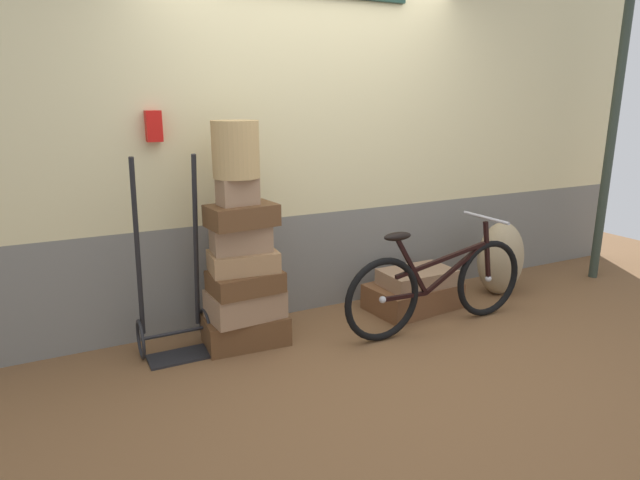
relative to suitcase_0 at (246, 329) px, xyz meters
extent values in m
cube|color=brown|center=(0.70, -0.39, -0.13)|extent=(9.12, 5.20, 0.06)
cube|color=slate|center=(0.70, 0.46, 0.30)|extent=(7.12, 0.20, 0.80)
cube|color=beige|center=(0.70, 0.46, 1.70)|extent=(7.12, 0.20, 2.01)
cube|color=red|center=(-0.47, 0.32, 1.40)|extent=(0.10, 0.08, 0.20)
cylinder|color=#2D382D|center=(3.50, -0.14, 1.30)|extent=(0.08, 0.08, 2.80)
cube|color=brown|center=(0.00, 0.00, 0.00)|extent=(0.59, 0.39, 0.20)
cube|color=#937051|center=(0.00, -0.02, 0.20)|extent=(0.52, 0.37, 0.20)
cube|color=brown|center=(0.00, -0.04, 0.37)|extent=(0.49, 0.35, 0.14)
cube|color=#9E754C|center=(0.00, -0.01, 0.51)|extent=(0.47, 0.34, 0.14)
cube|color=#937051|center=(-0.01, 0.00, 0.67)|extent=(0.41, 0.27, 0.18)
cube|color=brown|center=(-0.01, -0.04, 0.83)|extent=(0.47, 0.32, 0.14)
cube|color=#937051|center=(-0.03, -0.03, 0.99)|extent=(0.27, 0.19, 0.18)
cube|color=brown|center=(1.45, 0.00, 0.00)|extent=(0.77, 0.53, 0.21)
cube|color=#937051|center=(1.47, -0.02, 0.17)|extent=(0.59, 0.37, 0.13)
cylinder|color=tan|center=(-0.03, -0.01, 1.26)|extent=(0.31, 0.31, 0.36)
torus|color=black|center=(-0.70, 0.10, 0.03)|extent=(0.02, 0.27, 0.27)
torus|color=black|center=(-0.26, 0.10, 0.03)|extent=(0.02, 0.27, 0.27)
cylinder|color=black|center=(-0.48, 0.10, 0.03)|extent=(0.43, 0.02, 0.02)
cylinder|color=black|center=(-0.67, 0.10, 0.64)|extent=(0.03, 0.20, 1.21)
cylinder|color=black|center=(-0.29, 0.10, 0.64)|extent=(0.03, 0.20, 1.21)
cube|color=black|center=(-0.48, -0.01, -0.09)|extent=(0.39, 0.22, 0.02)
ellipsoid|color=#9E8966|center=(2.34, -0.06, 0.22)|extent=(0.42, 0.36, 0.65)
torus|color=black|center=(0.88, -0.40, 0.21)|extent=(0.61, 0.05, 0.61)
sphere|color=#B2B2B7|center=(0.88, -0.40, 0.21)|extent=(0.05, 0.05, 0.05)
torus|color=black|center=(1.88, -0.39, 0.21)|extent=(0.61, 0.05, 0.61)
sphere|color=#B2B2B7|center=(1.88, -0.39, 0.21)|extent=(0.05, 0.05, 0.05)
cube|color=black|center=(1.53, -0.39, 0.35)|extent=(0.56, 0.03, 0.34)
cube|color=black|center=(1.13, -0.40, 0.41)|extent=(0.30, 0.03, 0.46)
cube|color=black|center=(1.07, -0.40, 0.20)|extent=(0.38, 0.03, 0.04)
cube|color=black|center=(1.40, -0.39, 0.43)|extent=(0.82, 0.03, 0.18)
cube|color=black|center=(1.84, -0.39, 0.44)|extent=(0.10, 0.03, 0.47)
ellipsoid|color=black|center=(0.99, -0.40, 0.65)|extent=(0.22, 0.09, 0.06)
cylinder|color=#A5A5AD|center=(1.80, -0.39, 0.70)|extent=(0.03, 0.46, 0.02)
camera|label=1|loc=(-1.12, -3.36, 1.57)|focal=30.14mm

